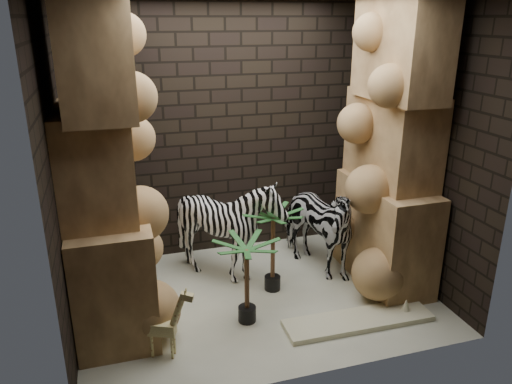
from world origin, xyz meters
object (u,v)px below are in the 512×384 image
object	(u,v)px
zebra_right	(314,218)
surfboard	(358,320)
zebra_left	(229,233)
palm_back	(247,281)
giraffe_toy	(161,321)
palm_front	(273,250)

from	to	relation	value
zebra_right	surfboard	xyz separation A→B (m)	(0.01, -1.09, -0.62)
zebra_left	surfboard	bearing A→B (deg)	-53.05
zebra_right	surfboard	world-z (taller)	zebra_right
zebra_left	palm_back	world-z (taller)	zebra_left
zebra_left	palm_back	size ratio (longest dim) A/B	1.41
palm_back	giraffe_toy	bearing A→B (deg)	-161.12
zebra_right	giraffe_toy	world-z (taller)	zebra_right
zebra_right	palm_back	xyz separation A→B (m)	(-0.99, -0.76, -0.22)
palm_back	surfboard	xyz separation A→B (m)	(1.00, -0.34, -0.40)
zebra_right	palm_front	xyz separation A→B (m)	(-0.57, -0.28, -0.18)
zebra_right	giraffe_toy	xyz separation A→B (m)	(-1.81, -1.04, -0.30)
zebra_right	zebra_left	distance (m)	0.95
zebra_right	palm_back	world-z (taller)	zebra_right
zebra_left	palm_front	xyz separation A→B (m)	(0.37, -0.37, -0.08)
zebra_left	giraffe_toy	size ratio (longest dim) A/B	1.76
surfboard	zebra_right	bearing A→B (deg)	91.79
giraffe_toy	surfboard	bearing A→B (deg)	21.99
zebra_left	palm_back	distance (m)	0.86
giraffe_toy	palm_front	xyz separation A→B (m)	(1.24, 0.76, 0.12)
giraffe_toy	surfboard	world-z (taller)	giraffe_toy
zebra_right	giraffe_toy	bearing A→B (deg)	-168.56
zebra_left	zebra_right	bearing A→B (deg)	-7.61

